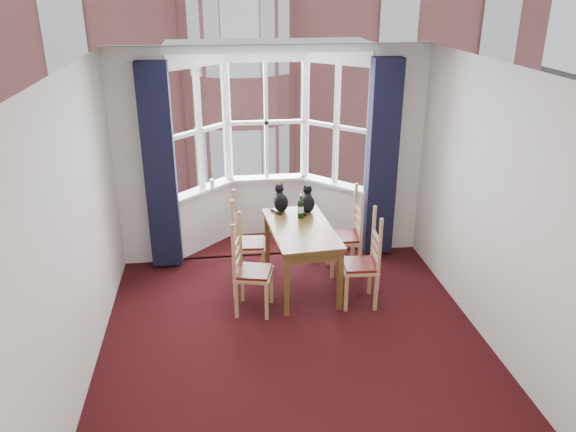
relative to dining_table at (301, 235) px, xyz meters
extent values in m
plane|color=black|center=(-0.24, -1.30, -0.69)|extent=(4.50, 4.50, 0.00)
plane|color=white|center=(-0.24, -1.30, 2.11)|extent=(4.50, 4.50, 0.00)
plane|color=silver|center=(-2.24, -1.30, 0.71)|extent=(0.00, 4.50, 4.50)
plane|color=silver|center=(1.76, -1.30, 0.71)|extent=(0.00, 4.50, 4.50)
plane|color=silver|center=(-0.24, -3.55, 0.71)|extent=(4.00, 0.00, 4.00)
cube|color=silver|center=(-1.89, 0.95, 0.71)|extent=(0.70, 0.12, 2.80)
cube|color=silver|center=(1.41, 0.95, 0.71)|extent=(0.70, 0.12, 2.80)
cube|color=black|center=(-1.66, 0.77, 0.66)|extent=(0.38, 0.22, 2.60)
cube|color=black|center=(1.18, 0.77, 0.66)|extent=(0.38, 0.22, 2.60)
cube|color=brown|center=(0.00, 0.00, 0.09)|extent=(0.82, 1.39, 0.04)
cube|color=brown|center=(-0.26, -0.64, -0.31)|extent=(0.06, 0.06, 0.75)
cube|color=brown|center=(-0.36, 0.60, -0.31)|extent=(0.06, 0.06, 0.75)
cube|color=brown|center=(0.36, -0.60, -0.31)|extent=(0.06, 0.06, 0.75)
cube|color=brown|center=(0.26, 0.64, -0.31)|extent=(0.06, 0.06, 0.75)
cube|color=tan|center=(-0.61, -0.48, -0.21)|extent=(0.49, 0.51, 0.06)
cube|color=#4C130D|center=(-0.61, -0.48, -0.19)|extent=(0.44, 0.46, 0.03)
cube|color=tan|center=(-0.61, 0.27, -0.21)|extent=(0.44, 0.45, 0.06)
cube|color=#4C130D|center=(-0.61, 0.27, -0.19)|extent=(0.39, 0.41, 0.03)
cube|color=tan|center=(0.61, -0.47, -0.21)|extent=(0.43, 0.45, 0.06)
cube|color=#4C130D|center=(0.61, -0.47, -0.19)|extent=(0.39, 0.41, 0.03)
cube|color=tan|center=(0.60, 0.31, -0.21)|extent=(0.41, 0.43, 0.06)
cube|color=#4C130D|center=(0.60, 0.31, -0.19)|extent=(0.37, 0.39, 0.03)
ellipsoid|color=black|center=(-0.17, 0.55, 0.22)|extent=(0.21, 0.26, 0.24)
sphere|color=black|center=(-0.19, 0.63, 0.37)|extent=(0.13, 0.13, 0.11)
cone|color=black|center=(-0.22, 0.63, 0.43)|extent=(0.05, 0.05, 0.05)
cone|color=black|center=(-0.15, 0.64, 0.43)|extent=(0.05, 0.05, 0.05)
ellipsoid|color=black|center=(0.15, 0.47, 0.22)|extent=(0.21, 0.26, 0.24)
sphere|color=black|center=(0.16, 0.55, 0.37)|extent=(0.13, 0.13, 0.11)
cone|color=black|center=(0.13, 0.56, 0.42)|extent=(0.05, 0.05, 0.05)
cone|color=black|center=(0.20, 0.55, 0.42)|extent=(0.05, 0.05, 0.05)
cylinder|color=black|center=(0.04, 0.29, 0.21)|extent=(0.08, 0.08, 0.21)
sphere|color=black|center=(0.04, 0.29, 0.32)|extent=(0.07, 0.07, 0.07)
cylinder|color=black|center=(0.04, 0.29, 0.36)|extent=(0.03, 0.03, 0.09)
cylinder|color=gold|center=(0.04, 0.29, 0.40)|extent=(0.03, 0.03, 0.02)
cylinder|color=silver|center=(0.04, 0.29, 0.22)|extent=(0.08, 0.08, 0.08)
cylinder|color=white|center=(-1.04, 1.30, 0.25)|extent=(0.06, 0.06, 0.13)
plane|color=#333335|center=(-0.24, 30.95, -6.69)|extent=(80.00, 80.00, 0.00)
cube|color=#8E4B49|center=(-0.24, 12.95, 0.31)|extent=(18.00, 6.00, 14.00)
cylinder|color=#8E4B49|center=(-0.24, 9.95, 0.31)|extent=(3.20, 3.20, 14.00)
camera|label=1|loc=(-0.95, -6.04, 2.79)|focal=35.00mm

